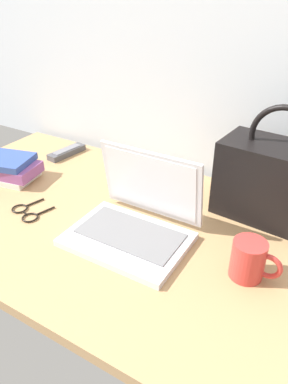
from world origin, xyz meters
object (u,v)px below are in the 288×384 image
Objects in this scene: laptop at (136,219)px; handbag at (274,181)px; remote_control_far at (67,152)px; eyeglasses at (26,212)px; book_stack at (9,168)px; coffee_mug at (249,260)px.

handbag is at bearing 43.49° from laptop.
laptop is at bearing -136.51° from handbag.
handbag is at bearing -1.67° from remote_control_far.
eyeglasses is at bearing -149.99° from handbag.
book_stack reaches higher than remote_control_far.
eyeglasses is at bearing -31.40° from book_stack.
eyeglasses is 0.25m from book_stack.
laptop is 2.66× the size of coffee_mug.
handbag is at bearing 15.39° from book_stack.
book_stack is (-0.21, 0.13, 0.04)m from eyeglasses.
remote_control_far is at bearing 81.71° from book_stack.
handbag is 0.85m from book_stack.
book_stack is at bearing 175.46° from laptop.
eyeglasses is at bearing -65.35° from remote_control_far.
laptop is 1.42× the size of book_stack.
coffee_mug is (0.31, -0.00, 0.00)m from laptop.
eyeglasses is (0.17, -0.38, -0.01)m from remote_control_far.
handbag is 1.50× the size of book_stack.
laptop is 0.34m from eyeglasses.
handbag reaches higher than remote_control_far.
handbag is at bearing 30.01° from eyeglasses.
coffee_mug is 0.28m from handbag.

